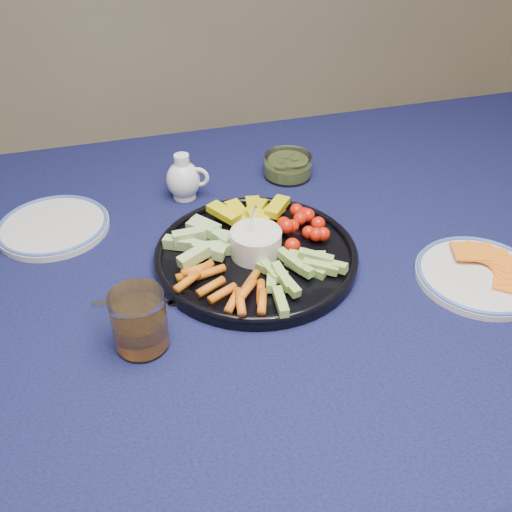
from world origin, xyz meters
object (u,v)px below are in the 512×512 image
object	(u,v)px
pickle_bowl	(288,167)
cheese_plate	(480,274)
dining_table	(304,283)
crudite_platter	(255,252)
side_plate_extra	(53,226)
creamer_pitcher	(184,179)
juice_tumbler	(140,324)

from	to	relation	value
pickle_bowl	cheese_plate	bearing A→B (deg)	-65.29
dining_table	pickle_bowl	bearing A→B (deg)	78.91
crudite_platter	pickle_bowl	world-z (taller)	crudite_platter
pickle_bowl	cheese_plate	xyz separation A→B (m)	(0.19, -0.42, -0.01)
dining_table	side_plate_extra	world-z (taller)	side_plate_extra
cheese_plate	side_plate_extra	distance (m)	0.77
crudite_platter	cheese_plate	size ratio (longest dim) A/B	1.68
dining_table	crudite_platter	bearing A→B (deg)	-171.16
creamer_pitcher	side_plate_extra	distance (m)	0.26
crudite_platter	cheese_plate	xyz separation A→B (m)	(0.35, -0.15, -0.01)
dining_table	pickle_bowl	world-z (taller)	pickle_bowl
pickle_bowl	juice_tumbler	distance (m)	0.55
pickle_bowl	juice_tumbler	xyz separation A→B (m)	(-0.36, -0.41, 0.02)
dining_table	creamer_pitcher	xyz separation A→B (m)	(-0.18, 0.23, 0.13)
side_plate_extra	dining_table	bearing A→B (deg)	-22.55
creamer_pitcher	pickle_bowl	distance (m)	0.23
juice_tumbler	side_plate_extra	size ratio (longest dim) A/B	0.46
dining_table	creamer_pitcher	size ratio (longest dim) A/B	17.65
pickle_bowl	crudite_platter	bearing A→B (deg)	-119.46
pickle_bowl	cheese_plate	size ratio (longest dim) A/B	0.49
dining_table	cheese_plate	distance (m)	0.31
juice_tumbler	pickle_bowl	bearing A→B (deg)	48.69
dining_table	cheese_plate	xyz separation A→B (m)	(0.24, -0.17, 0.10)
dining_table	side_plate_extra	xyz separation A→B (m)	(-0.44, 0.18, 0.10)
crudite_platter	side_plate_extra	world-z (taller)	crudite_platter
dining_table	pickle_bowl	xyz separation A→B (m)	(0.05, 0.25, 0.11)
dining_table	cheese_plate	bearing A→B (deg)	-34.54
side_plate_extra	crudite_platter	bearing A→B (deg)	-30.56
crudite_platter	juice_tumbler	world-z (taller)	crudite_platter
dining_table	pickle_bowl	distance (m)	0.28
creamer_pitcher	cheese_plate	world-z (taller)	creamer_pitcher
juice_tumbler	side_plate_extra	world-z (taller)	juice_tumbler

